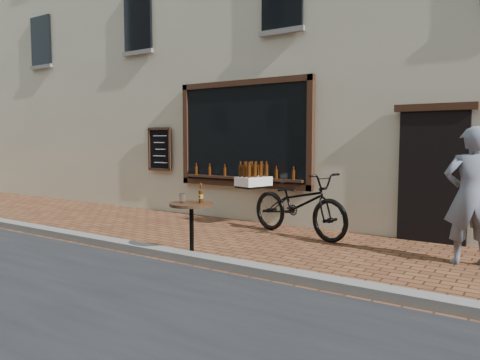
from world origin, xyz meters
The scene contains 6 objects.
ground centered at (0.00, 0.00, 0.00)m, with size 90.00×90.00×0.00m, color brown.
kerb centered at (0.00, 0.20, 0.06)m, with size 90.00×0.25×0.12m, color slate.
shop_building centered at (0.00, 6.50, 5.00)m, with size 28.00×6.20×10.00m.
cargo_bicycle centered at (-0.24, 2.70, 0.59)m, with size 2.63×1.36×1.24m.
bistro_table centered at (-0.73, 0.35, 0.58)m, with size 0.63×0.63×1.09m.
pedestrian centered at (2.64, 2.26, 0.95)m, with size 0.70×0.46×1.91m, color slate.
Camera 1 is at (3.59, -4.79, 1.72)m, focal length 35.00 mm.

